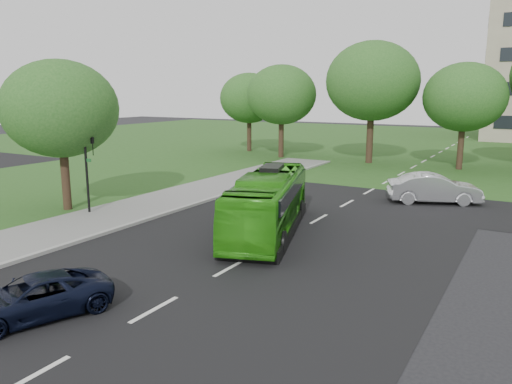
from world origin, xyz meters
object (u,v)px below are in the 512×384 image
Objects in this scene: bus at (268,203)px; suv at (34,297)px; tree_park_a at (282,95)px; tree_park_b at (372,81)px; tree_park_f at (249,98)px; traffic_light at (88,165)px; tree_side_near at (60,109)px; sedan at (434,188)px; tree_park_c at (465,97)px.

suv is (-1.46, -10.82, -0.75)m from bus.
tree_park_a is 2.08× the size of suv.
suv is at bearing -115.81° from bus.
tree_park_b is 1.29× the size of tree_park_f.
traffic_light is at bearing 172.94° from bus.
suv is at bearing -87.64° from tree_park_b.
tree_side_near is at bearing 169.82° from bus.
tree_park_f is 28.14m from tree_side_near.
suv is at bearing 139.24° from sedan.
sedan is at bearing 24.73° from traffic_light.
tree_park_c is 29.87m from tree_side_near.
tree_side_near is at bearing 159.41° from traffic_light.
tree_park_a reaches higher than bus.
tree_park_b is 1.23× the size of tree_park_c.
tree_park_a is 35.85m from suv.
traffic_light is (-9.25, -1.81, 1.25)m from bus.
tree_park_c is 35.44m from suv.
tree_park_c is 1.08× the size of tree_side_near.
tree_park_b is at bearing 7.49° from sedan.
tree_park_a is 1.97× the size of traffic_light.
tree_side_near is 20.58m from sedan.
tree_park_c reaches higher than traffic_light.
tree_side_near reaches higher than sedan.
tree_park_b is (8.45, 0.47, 1.16)m from tree_park_a.
bus is (2.88, -23.71, -5.69)m from tree_park_b.
tree_side_near is (5.24, -27.64, -0.20)m from tree_park_f.
sedan is at bearing 43.88° from bus.
tree_park_f is (-5.21, 2.82, -0.37)m from tree_park_a.
tree_side_near is 1.87× the size of suv.
tree_park_a is at bearing 28.20° from sedan.
tree_park_a is 26.25m from bus.
tree_park_a is at bearing 80.62° from traffic_light.
bus is at bearing 104.99° from suv.
traffic_light is at bearing -75.34° from tree_park_f.
tree_park_b is 35.15m from suv.
tree_park_f is (-13.66, 2.35, -1.53)m from tree_park_b.
bus is at bearing -57.60° from tree_park_f.
bus is 1.90× the size of sedan.
bus is at bearing -3.03° from traffic_light.
tree_park_b is 24.55m from bus.
bus is 9.51m from traffic_light.
suv is at bearing -99.90° from tree_park_c.
bus is at bearing 129.20° from sedan.
tree_park_a reaches higher than traffic_light.
tree_park_b is 26.68m from traffic_light.
traffic_light reaches higher than sedan.
tree_park_c is 0.88× the size of bus.
tree_park_b is 7.56m from tree_park_c.
tree_park_b reaches higher than tree_park_f.
tree_park_f is at bearing 104.25° from bus.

